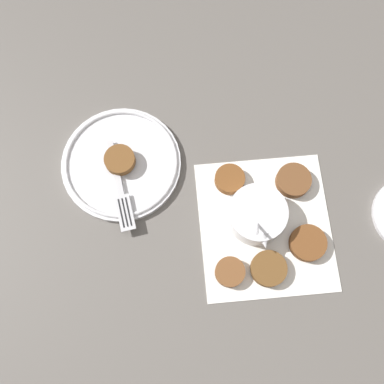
# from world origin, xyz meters

# --- Properties ---
(ground_plane) EXTENTS (4.00, 4.00, 0.00)m
(ground_plane) POSITION_xyz_m (0.00, 0.00, 0.00)
(ground_plane) COLOR #605B56
(napkin) EXTENTS (0.29, 0.27, 0.00)m
(napkin) POSITION_xyz_m (0.02, 0.02, 0.00)
(napkin) COLOR white
(napkin) RESTS_ON ground_plane
(sauce_bowl) EXTENTS (0.12, 0.11, 0.10)m
(sauce_bowl) POSITION_xyz_m (0.00, 0.01, 0.03)
(sauce_bowl) COLOR silver
(sauce_bowl) RESTS_ON napkin
(fritter_0) EXTENTS (0.07, 0.07, 0.02)m
(fritter_0) POSITION_xyz_m (0.07, 0.10, 0.01)
(fritter_0) COLOR brown
(fritter_0) RESTS_ON napkin
(fritter_1) EXTENTS (0.06, 0.06, 0.02)m
(fritter_1) POSITION_xyz_m (-0.08, -0.03, 0.01)
(fritter_1) COLOR brown
(fritter_1) RESTS_ON napkin
(fritter_2) EXTENTS (0.07, 0.07, 0.02)m
(fritter_2) POSITION_xyz_m (-0.06, 0.10, 0.01)
(fritter_2) COLOR brown
(fritter_2) RESTS_ON napkin
(fritter_3) EXTENTS (0.07, 0.07, 0.02)m
(fritter_3) POSITION_xyz_m (0.10, 0.01, 0.01)
(fritter_3) COLOR brown
(fritter_3) RESTS_ON napkin
(fritter_4) EXTENTS (0.06, 0.06, 0.02)m
(fritter_4) POSITION_xyz_m (0.09, -0.06, 0.01)
(fritter_4) COLOR brown
(fritter_4) RESTS_ON napkin
(serving_plate) EXTENTS (0.24, 0.24, 0.02)m
(serving_plate) POSITION_xyz_m (-0.15, -0.23, 0.01)
(serving_plate) COLOR silver
(serving_plate) RESTS_ON ground_plane
(fritter_on_plate) EXTENTS (0.06, 0.06, 0.02)m
(fritter_on_plate) POSITION_xyz_m (-0.15, -0.23, 0.03)
(fritter_on_plate) COLOR brown
(fritter_on_plate) RESTS_ON serving_plate
(fork) EXTENTS (0.19, 0.03, 0.00)m
(fork) POSITION_xyz_m (-0.09, -0.24, 0.02)
(fork) COLOR silver
(fork) RESTS_ON serving_plate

